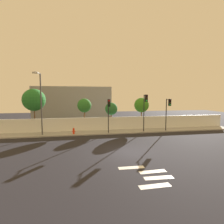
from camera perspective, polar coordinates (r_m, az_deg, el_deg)
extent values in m
plane|color=black|center=(15.44, 5.51, -13.17)|extent=(80.00, 80.00, 0.00)
cube|color=#9E9E9E|center=(23.15, -0.10, -6.72)|extent=(36.00, 2.40, 0.15)
cube|color=white|center=(24.22, -0.65, -3.84)|extent=(36.00, 0.18, 1.80)
cube|color=silver|center=(10.37, 14.21, -22.91)|extent=(1.81, 0.47, 0.01)
cube|color=silver|center=(11.29, 15.36, -20.47)|extent=(1.82, 0.53, 0.01)
cube|color=silver|center=(11.99, 13.49, -18.85)|extent=(1.81, 0.48, 0.01)
cube|color=silver|center=(12.34, 6.52, -18.02)|extent=(1.81, 0.49, 0.01)
cylinder|color=black|center=(22.06, -1.23, -1.35)|extent=(0.12, 0.12, 4.38)
cylinder|color=black|center=(21.23, -1.14, 4.06)|extent=(0.23, 1.37, 0.08)
cube|color=black|center=(20.56, -1.03, 3.05)|extent=(0.36, 0.24, 0.90)
sphere|color=red|center=(20.43, -1.02, 3.79)|extent=(0.18, 0.18, 0.18)
sphere|color=#33260A|center=(20.44, -1.01, 3.00)|extent=(0.18, 0.18, 0.18)
sphere|color=black|center=(20.46, -1.01, 2.22)|extent=(0.18, 0.18, 0.18)
cylinder|color=black|center=(24.67, 17.68, -0.87)|extent=(0.12, 0.12, 4.40)
cylinder|color=black|center=(23.86, 18.31, 3.97)|extent=(0.37, 1.43, 0.08)
cube|color=black|center=(23.18, 18.80, 3.06)|extent=(0.37, 0.27, 0.90)
sphere|color=black|center=(23.06, 18.91, 3.72)|extent=(0.18, 0.18, 0.18)
sphere|color=#33260A|center=(23.06, 18.89, 3.02)|extent=(0.18, 0.18, 0.18)
sphere|color=#19F24C|center=(23.08, 18.87, 2.33)|extent=(0.18, 0.18, 0.18)
cylinder|color=black|center=(23.29, 10.64, -0.38)|extent=(0.12, 0.12, 4.96)
cylinder|color=black|center=(22.53, 11.09, 5.48)|extent=(0.29, 1.34, 0.08)
cube|color=black|center=(21.88, 11.45, 4.57)|extent=(0.37, 0.25, 0.90)
sphere|color=black|center=(21.76, 11.53, 5.28)|extent=(0.18, 0.18, 0.18)
sphere|color=#33260A|center=(21.76, 11.52, 4.54)|extent=(0.18, 0.18, 0.18)
sphere|color=#19F24C|center=(21.77, 11.50, 3.80)|extent=(0.18, 0.18, 0.18)
cylinder|color=#4C4C51|center=(22.36, -22.64, 2.31)|extent=(0.16, 0.16, 7.47)
cylinder|color=#4C4C51|center=(21.69, -23.65, 11.96)|extent=(0.24, 1.71, 0.10)
cube|color=beige|center=(20.87, -24.37, 11.93)|extent=(0.62, 0.29, 0.16)
cylinder|color=red|center=(22.17, -12.73, -6.41)|extent=(0.24, 0.24, 0.59)
sphere|color=red|center=(22.11, -12.75, -5.57)|extent=(0.26, 0.26, 0.26)
cylinder|color=red|center=(22.18, -13.18, -6.34)|extent=(0.10, 0.09, 0.09)
cylinder|color=red|center=(22.16, -12.29, -6.33)|extent=(0.10, 0.09, 0.09)
cylinder|color=brown|center=(25.37, -24.48, -2.20)|extent=(0.15, 0.15, 3.59)
sphere|color=#26742D|center=(25.19, -24.71, 3.71)|extent=(2.99, 2.99, 2.99)
cylinder|color=brown|center=(24.65, -9.20, -2.63)|extent=(0.19, 0.19, 3.05)
sphere|color=#2F792E|center=(24.45, -9.27, 2.18)|extent=(1.98, 1.98, 1.98)
cylinder|color=brown|center=(25.06, -0.24, -2.99)|extent=(0.14, 0.14, 2.57)
sphere|color=#286C34|center=(24.87, -0.24, 1.09)|extent=(1.82, 1.82, 1.82)
cylinder|color=brown|center=(26.25, 9.81, -2.25)|extent=(0.18, 0.18, 2.97)
sphere|color=#3C8B24|center=(26.06, 9.88, 2.31)|extent=(2.21, 2.21, 2.21)
cube|color=gray|center=(37.63, -12.88, 2.90)|extent=(15.74, 6.00, 6.85)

